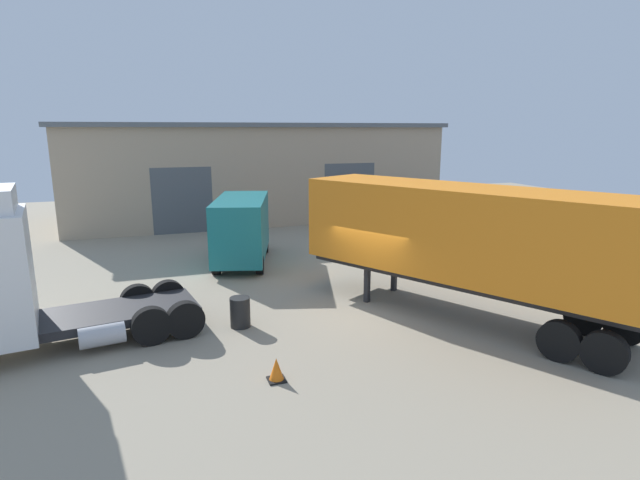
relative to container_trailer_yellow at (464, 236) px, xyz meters
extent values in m
plane|color=gray|center=(-2.17, 1.60, -2.54)|extent=(60.00, 60.00, 0.00)
cube|color=tan|center=(-2.17, 20.08, 0.31)|extent=(22.21, 8.97, 5.70)
cube|color=#565B60|center=(-2.17, 20.08, 3.29)|extent=(22.71, 9.47, 0.25)
cube|color=#4C5156|center=(-7.06, 15.63, -0.74)|extent=(3.20, 0.08, 3.60)
cube|color=#4C5156|center=(2.71, 15.63, -0.74)|extent=(3.20, 0.08, 3.60)
cube|color=#232326|center=(-9.68, 1.91, -1.90)|extent=(4.27, 2.63, 0.24)
cylinder|color=#B2B2B7|center=(-10.10, 0.83, -2.07)|extent=(1.18, 0.73, 0.56)
cylinder|color=black|center=(-8.90, 0.92, -2.02)|extent=(1.07, 0.47, 1.03)
cylinder|color=black|center=(-9.27, 3.09, -2.02)|extent=(1.07, 0.47, 1.03)
cylinder|color=black|center=(-8.02, 1.07, -2.02)|extent=(1.07, 0.47, 1.03)
cylinder|color=black|center=(-8.38, 3.24, -2.02)|extent=(1.07, 0.47, 1.03)
cube|color=orange|center=(-0.03, 0.06, 0.12)|extent=(7.12, 10.02, 2.62)
cube|color=#232326|center=(-0.03, 0.06, -1.31)|extent=(6.47, 9.66, 0.24)
cube|color=#232326|center=(-2.12, 2.15, -1.98)|extent=(0.22, 0.22, 1.11)
cube|color=#232326|center=(-0.73, 2.93, -1.98)|extent=(0.22, 0.22, 1.11)
cylinder|color=black|center=(0.60, -3.31, -2.02)|extent=(0.77, 1.05, 1.03)
cylinder|color=black|center=(2.52, -2.23, -2.02)|extent=(0.77, 1.05, 1.03)
cylinder|color=black|center=(1.09, -4.18, -2.02)|extent=(0.77, 1.05, 1.03)
cylinder|color=black|center=(3.01, -3.11, -2.02)|extent=(0.77, 1.05, 1.03)
cube|color=silver|center=(4.54, 8.90, -1.04)|extent=(4.33, 5.28, 2.28)
cube|color=silver|center=(3.41, 7.08, -1.73)|extent=(2.17, 1.82, 0.90)
cube|color=black|center=(3.63, 7.42, -0.58)|extent=(1.47, 0.96, 0.82)
cylinder|color=black|center=(4.37, 7.01, -2.18)|extent=(0.64, 0.77, 0.72)
cylinder|color=black|center=(2.93, 7.91, -2.18)|extent=(0.64, 0.77, 0.72)
cylinder|color=black|center=(6.16, 9.88, -2.18)|extent=(0.64, 0.77, 0.72)
cylinder|color=black|center=(4.72, 10.78, -2.18)|extent=(0.64, 0.77, 0.72)
cube|color=#197075|center=(-5.13, 8.42, -0.97)|extent=(3.32, 5.44, 2.42)
cube|color=#197075|center=(-4.53, 10.53, -1.73)|extent=(2.17, 1.41, 0.90)
cube|color=black|center=(-4.64, 10.15, -0.48)|extent=(1.64, 0.54, 0.87)
cylinder|color=black|center=(-5.47, 10.33, -2.18)|extent=(0.49, 0.77, 0.72)
cylinder|color=black|center=(-3.83, 9.87, -2.18)|extent=(0.49, 0.77, 0.72)
cylinder|color=black|center=(-6.43, 6.98, -2.18)|extent=(0.49, 0.77, 0.72)
cylinder|color=black|center=(-4.79, 6.51, -2.18)|extent=(0.49, 0.77, 0.72)
cylinder|color=black|center=(-6.46, 1.38, -2.10)|extent=(0.58, 0.58, 0.88)
cube|color=black|center=(-6.25, -2.06, -2.52)|extent=(0.40, 0.40, 0.04)
cone|color=orange|center=(-6.25, -2.06, -2.26)|extent=(0.36, 0.36, 0.55)
camera|label=1|loc=(-8.67, -12.23, 3.08)|focal=28.00mm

